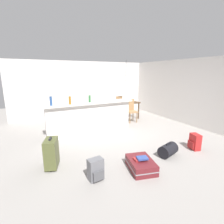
% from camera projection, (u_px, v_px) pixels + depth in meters
% --- Properties ---
extents(ground_plane, '(13.00, 13.00, 0.05)m').
position_uv_depth(ground_plane, '(116.00, 135.00, 5.59)').
color(ground_plane, gray).
extents(wall_back, '(6.60, 0.10, 2.50)m').
position_uv_depth(wall_back, '(86.00, 89.00, 7.95)').
color(wall_back, silver).
rests_on(wall_back, ground_plane).
extents(wall_right, '(0.10, 6.00, 2.50)m').
position_uv_depth(wall_right, '(178.00, 91.00, 6.91)').
color(wall_right, silver).
rests_on(wall_right, ground_plane).
extents(partition_half_wall, '(2.80, 0.20, 1.01)m').
position_uv_depth(partition_half_wall, '(91.00, 119.00, 5.54)').
color(partition_half_wall, silver).
rests_on(partition_half_wall, ground_plane).
extents(bar_countertop, '(2.96, 0.40, 0.05)m').
position_uv_depth(bar_countertop, '(90.00, 103.00, 5.42)').
color(bar_countertop, white).
rests_on(bar_countertop, partition_half_wall).
extents(bottle_blue, '(0.07, 0.07, 0.27)m').
position_uv_depth(bottle_blue, '(51.00, 101.00, 4.82)').
color(bottle_blue, '#284C89').
rests_on(bottle_blue, bar_countertop).
extents(bottle_amber, '(0.07, 0.07, 0.24)m').
position_uv_depth(bottle_amber, '(70.00, 100.00, 5.02)').
color(bottle_amber, '#9E661E').
rests_on(bottle_amber, bar_countertop).
extents(bottle_green, '(0.07, 0.07, 0.23)m').
position_uv_depth(bottle_green, '(90.00, 99.00, 5.37)').
color(bottle_green, '#2D6B38').
rests_on(bottle_green, bar_countertop).
extents(bottle_white, '(0.06, 0.06, 0.25)m').
position_uv_depth(bottle_white, '(109.00, 97.00, 5.66)').
color(bottle_white, silver).
rests_on(bottle_white, bar_countertop).
extents(bottle_clear, '(0.07, 0.07, 0.23)m').
position_uv_depth(bottle_clear, '(123.00, 96.00, 5.93)').
color(bottle_clear, silver).
rests_on(bottle_clear, bar_countertop).
extents(dining_table, '(1.10, 0.80, 0.74)m').
position_uv_depth(dining_table, '(125.00, 104.00, 7.39)').
color(dining_table, '#4C331E').
rests_on(dining_table, ground_plane).
extents(dining_chair_near_partition, '(0.43, 0.43, 0.93)m').
position_uv_depth(dining_chair_near_partition, '(131.00, 109.00, 6.93)').
color(dining_chair_near_partition, '#9E754C').
rests_on(dining_chair_near_partition, ground_plane).
extents(dining_chair_far_side, '(0.40, 0.40, 0.93)m').
position_uv_depth(dining_chair_far_side, '(119.00, 105.00, 7.95)').
color(dining_chair_far_side, '#9E754C').
rests_on(dining_chair_far_side, ground_plane).
extents(pendant_lamp, '(0.34, 0.34, 0.86)m').
position_uv_depth(pendant_lamp, '(126.00, 78.00, 7.16)').
color(pendant_lamp, black).
extents(suitcase_flat_maroon, '(0.65, 0.88, 0.22)m').
position_uv_depth(suitcase_flat_maroon, '(141.00, 165.00, 3.52)').
color(suitcase_flat_maroon, maroon).
rests_on(suitcase_flat_maroon, ground_plane).
extents(duffel_bag_black, '(0.54, 0.42, 0.34)m').
position_uv_depth(duffel_bag_black, '(168.00, 150.00, 4.10)').
color(duffel_bag_black, black).
rests_on(duffel_bag_black, ground_plane).
extents(suitcase_upright_olive, '(0.37, 0.49, 0.67)m').
position_uv_depth(suitcase_upright_olive, '(51.00, 153.00, 3.56)').
color(suitcase_upright_olive, '#51562D').
rests_on(suitcase_upright_olive, ground_plane).
extents(backpack_red, '(0.30, 0.32, 0.42)m').
position_uv_depth(backpack_red, '(195.00, 142.00, 4.44)').
color(backpack_red, red).
rests_on(backpack_red, ground_plane).
extents(backpack_grey, '(0.30, 0.27, 0.42)m').
position_uv_depth(backpack_grey, '(96.00, 170.00, 3.17)').
color(backpack_grey, slate).
rests_on(backpack_grey, ground_plane).
extents(book_stack, '(0.28, 0.25, 0.07)m').
position_uv_depth(book_stack, '(141.00, 159.00, 3.48)').
color(book_stack, '#AD2D2D').
rests_on(book_stack, suitcase_flat_maroon).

